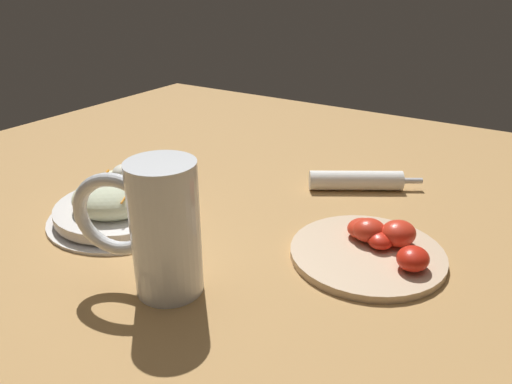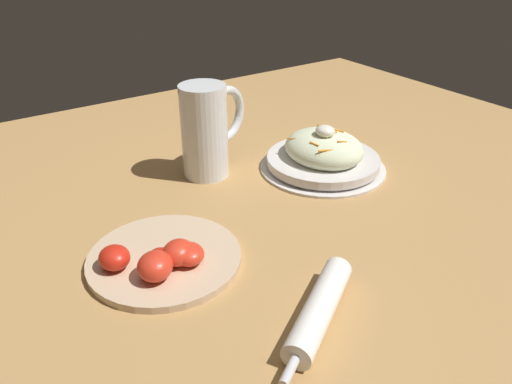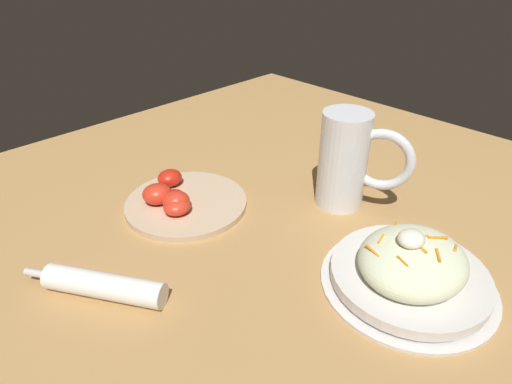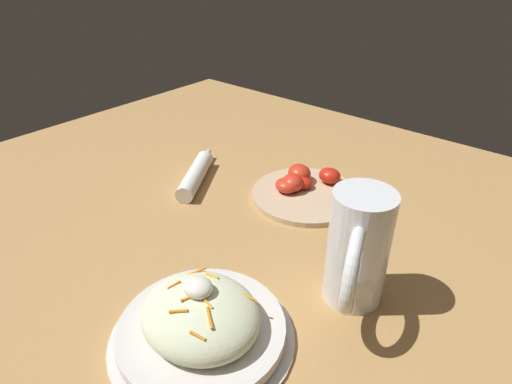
% 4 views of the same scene
% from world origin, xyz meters
% --- Properties ---
extents(ground_plane, '(1.43, 1.43, 0.00)m').
position_xyz_m(ground_plane, '(0.00, 0.00, 0.00)').
color(ground_plane, '#B2844C').
extents(salad_plate, '(0.23, 0.23, 0.09)m').
position_xyz_m(salad_plate, '(0.11, -0.11, 0.03)').
color(salad_plate, silver).
rests_on(salad_plate, ground_plane).
extents(beer_mug, '(0.09, 0.15, 0.17)m').
position_xyz_m(beer_mug, '(0.22, 0.07, 0.08)').
color(beer_mug, white).
rests_on(beer_mug, ground_plane).
extents(napkin_roll, '(0.13, 0.18, 0.03)m').
position_xyz_m(napkin_roll, '(-0.19, 0.16, 0.02)').
color(napkin_roll, white).
rests_on(napkin_roll, ground_plane).
extents(tomato_plate, '(0.21, 0.21, 0.05)m').
position_xyz_m(tomato_plate, '(0.01, 0.27, 0.01)').
color(tomato_plate, '#D1B28E').
rests_on(tomato_plate, ground_plane).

